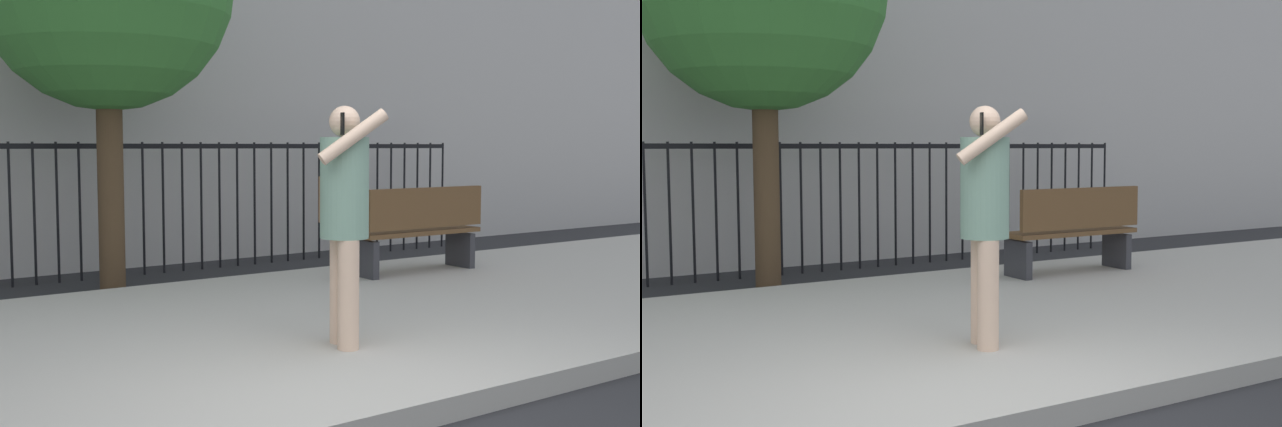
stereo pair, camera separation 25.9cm
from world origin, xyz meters
The scene contains 4 objects.
sidewalk centered at (0.00, 2.20, 0.07)m, with size 28.00×4.40×0.15m, color #B2ADA3.
iron_fence centered at (0.00, 5.90, 1.02)m, with size 12.03×0.04×1.60m.
pedestrian_on_phone centered at (0.77, 1.30, 1.12)m, with size 0.53×0.72×1.68m.
street_bench centered at (3.37, 3.44, 0.65)m, with size 1.60×0.45×0.95m.
Camera 1 is at (-2.48, -3.19, 1.55)m, focal length 44.85 mm.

